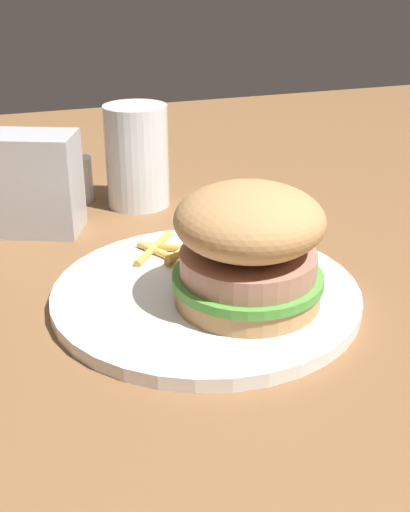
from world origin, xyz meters
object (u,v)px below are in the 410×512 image
object	(u,v)px
plate	(205,293)
sandwich	(249,245)
napkin_dispenser	(36,184)
drink_glass	(137,161)
fries_pile	(181,250)
salt_shaker	(81,179)

from	to	relation	value
plate	sandwich	bearing A→B (deg)	-53.86
plate	napkin_dispenser	world-z (taller)	napkin_dispenser
drink_glass	napkin_dispenser	xyz separation A→B (m)	(-0.12, -0.04, 0.00)
plate	fries_pile	distance (m)	0.07
plate	napkin_dispenser	xyz separation A→B (m)	(-0.12, 0.21, 0.05)
napkin_dispenser	sandwich	bearing A→B (deg)	-35.90
drink_glass	salt_shaker	size ratio (longest dim) A/B	2.18
drink_glass	napkin_dispenser	distance (m)	0.13
fries_pile	salt_shaker	xyz separation A→B (m)	(-0.06, 0.22, 0.01)
plate	drink_glass	world-z (taller)	drink_glass
napkin_dispenser	salt_shaker	world-z (taller)	napkin_dispenser
fries_pile	salt_shaker	size ratio (longest dim) A/B	1.90
fries_pile	drink_glass	size ratio (longest dim) A/B	0.87
plate	salt_shaker	size ratio (longest dim) A/B	4.93
plate	drink_glass	bearing A→B (deg)	89.37
plate	sandwich	world-z (taller)	sandwich
sandwich	salt_shaker	size ratio (longest dim) A/B	2.31
plate	fries_pile	world-z (taller)	fries_pile
sandwich	napkin_dispenser	distance (m)	0.28
fries_pile	napkin_dispenser	distance (m)	0.19
sandwich	plate	bearing A→B (deg)	126.14
salt_shaker	napkin_dispenser	bearing A→B (deg)	-126.59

